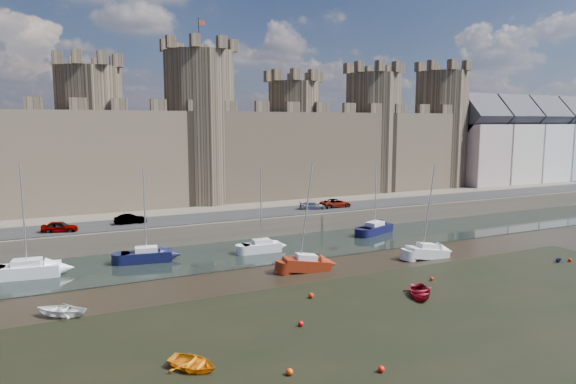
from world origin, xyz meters
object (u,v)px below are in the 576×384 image
(car_0, at_px, (60,227))
(sailboat_1, at_px, (146,255))
(sailboat_2, at_px, (261,246))
(car_2, at_px, (313,206))
(sailboat_3, at_px, (375,228))
(car_1, at_px, (130,219))
(dinghy_0, at_px, (193,365))
(sailboat_5, at_px, (427,251))
(sailboat_0, at_px, (27,269))
(car_3, at_px, (336,203))
(sailboat_4, at_px, (306,263))

(car_0, height_order, sailboat_1, sailboat_1)
(sailboat_1, xyz_separation_m, sailboat_2, (12.66, -1.47, -0.03))
(car_2, bearing_deg, sailboat_3, -125.70)
(car_1, bearing_deg, dinghy_0, 177.85)
(sailboat_3, bearing_deg, sailboat_5, -120.91)
(car_1, relative_size, sailboat_0, 0.34)
(car_3, distance_m, sailboat_1, 30.27)
(sailboat_4, bearing_deg, car_2, 68.18)
(sailboat_5, bearing_deg, car_0, 157.03)
(car_3, xyz_separation_m, sailboat_4, (-14.91, -19.16, -2.36))
(sailboat_3, xyz_separation_m, dinghy_0, (-32.29, -26.98, -0.44))
(car_1, xyz_separation_m, dinghy_0, (-1.79, -35.02, -2.79))
(car_1, height_order, sailboat_1, sailboat_1)
(sailboat_2, height_order, sailboat_4, sailboat_4)
(car_2, bearing_deg, sailboat_0, 124.66)
(sailboat_1, bearing_deg, car_2, 28.53)
(car_2, height_order, dinghy_0, car_2)
(sailboat_3, relative_size, sailboat_4, 0.90)
(sailboat_3, xyz_separation_m, sailboat_4, (-16.45, -11.49, 0.02))
(car_1, relative_size, sailboat_4, 0.34)
(car_2, xyz_separation_m, dinghy_0, (-26.96, -34.74, -2.73))
(sailboat_1, height_order, sailboat_3, sailboat_1)
(sailboat_5, bearing_deg, car_2, 103.99)
(car_3, bearing_deg, sailboat_0, 104.66)
(sailboat_1, xyz_separation_m, sailboat_4, (13.90, -10.18, -0.02))
(car_3, height_order, sailboat_0, sailboat_0)
(car_0, xyz_separation_m, sailboat_4, (21.99, -17.97, -2.37))
(car_2, bearing_deg, sailboat_1, 129.76)
(sailboat_0, relative_size, sailboat_1, 1.06)
(car_1, xyz_separation_m, sailboat_3, (30.50, -8.04, -2.35))
(car_0, relative_size, dinghy_0, 1.22)
(car_2, distance_m, sailboat_4, 22.34)
(sailboat_0, xyz_separation_m, sailboat_2, (24.01, -0.92, -0.06))
(sailboat_5, bearing_deg, car_3, 93.49)
(car_2, relative_size, sailboat_3, 0.38)
(dinghy_0, bearing_deg, car_0, 58.89)
(car_3, relative_size, sailboat_2, 0.49)
(sailboat_3, height_order, dinghy_0, sailboat_3)
(sailboat_4, bearing_deg, sailboat_3, 43.12)
(car_3, bearing_deg, sailboat_3, -167.37)
(sailboat_5, bearing_deg, sailboat_4, 179.77)
(sailboat_0, xyz_separation_m, sailboat_3, (41.69, 1.86, -0.07))
(sailboat_4, relative_size, sailboat_5, 1.07)
(sailboat_0, bearing_deg, sailboat_1, 10.48)
(car_2, xyz_separation_m, sailboat_0, (-36.37, -9.63, -2.21))
(car_2, height_order, sailboat_5, sailboat_5)
(sailboat_5, bearing_deg, car_1, 148.73)
(sailboat_3, bearing_deg, sailboat_1, 160.68)
(sailboat_2, bearing_deg, sailboat_5, -29.77)
(sailboat_5, distance_m, dinghy_0, 33.41)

